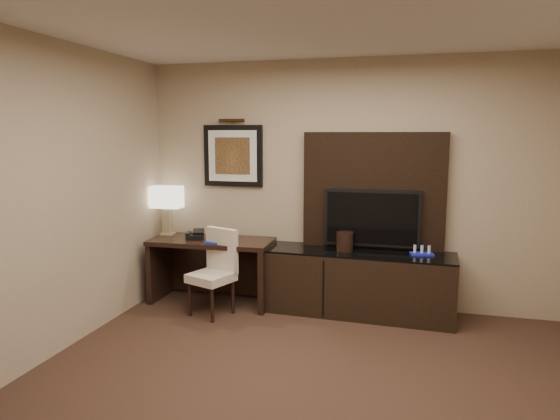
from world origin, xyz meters
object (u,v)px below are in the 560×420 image
(desk_chair, at_px, (211,277))
(ice_bucket, at_px, (345,241))
(tv, at_px, (372,218))
(desk_phone, at_px, (195,235))
(table_lamp, at_px, (167,210))
(minibar_tray, at_px, (422,251))
(credenza, at_px, (358,283))
(desk, at_px, (212,271))

(desk_chair, distance_m, ice_bucket, 1.45)
(tv, distance_m, desk_phone, 1.96)
(ice_bucket, bearing_deg, table_lamp, 178.24)
(desk_chair, relative_size, minibar_tray, 3.67)
(minibar_tray, bearing_deg, tv, 166.89)
(table_lamp, bearing_deg, desk_phone, -19.13)
(minibar_tray, bearing_deg, desk_chair, -168.20)
(credenza, distance_m, desk_chair, 1.56)
(credenza, distance_m, tv, 0.70)
(desk, relative_size, minibar_tray, 6.00)
(desk_chair, bearing_deg, credenza, 36.91)
(desk, height_order, tv, tv)
(desk_chair, height_order, minibar_tray, desk_chair)
(desk_chair, distance_m, desk_phone, 0.60)
(desk, xyz_separation_m, credenza, (1.64, 0.05, -0.03))
(tv, bearing_deg, minibar_tray, -13.11)
(credenza, bearing_deg, desk_phone, -175.15)
(desk, xyz_separation_m, table_lamp, (-0.60, 0.12, 0.65))
(desk_phone, relative_size, minibar_tray, 0.83)
(tv, relative_size, minibar_tray, 4.40)
(table_lamp, distance_m, minibar_tray, 2.88)
(tv, distance_m, table_lamp, 2.35)
(credenza, relative_size, desk_phone, 10.50)
(desk, relative_size, credenza, 0.69)
(desk, relative_size, table_lamp, 2.36)
(table_lamp, height_order, ice_bucket, table_lamp)
(credenza, bearing_deg, table_lamp, -179.24)
(ice_bucket, bearing_deg, desk, -178.03)
(tv, distance_m, minibar_tray, 0.61)
(credenza, distance_m, table_lamp, 2.34)
(table_lamp, bearing_deg, tv, 1.83)
(credenza, height_order, minibar_tray, minibar_tray)
(desk, bearing_deg, tv, 4.54)
(desk_phone, bearing_deg, desk, -7.68)
(desk_phone, bearing_deg, ice_bucket, -13.35)
(credenza, xyz_separation_m, desk_phone, (-1.82, -0.08, 0.44))
(desk, relative_size, ice_bucket, 6.82)
(desk, bearing_deg, credenza, 0.10)
(desk, relative_size, tv, 1.36)
(tv, bearing_deg, ice_bucket, -152.31)
(tv, distance_m, desk_chair, 1.81)
(desk_chair, height_order, desk_phone, desk_chair)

